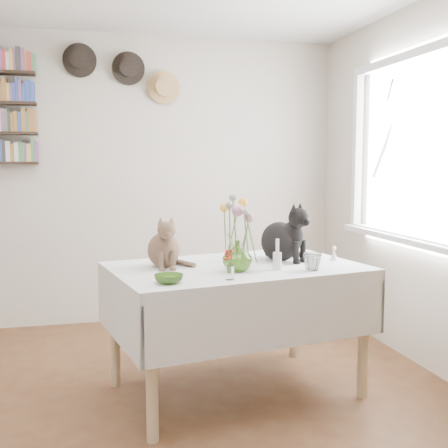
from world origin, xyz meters
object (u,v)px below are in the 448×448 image
object	(u,v)px
tabby_cat	(163,241)
flower_vase	(237,256)
black_cat	(280,231)
dining_table	(236,297)

from	to	relation	value
tabby_cat	flower_vase	world-z (taller)	tabby_cat
tabby_cat	black_cat	xyz separation A→B (m)	(0.74, 0.05, 0.03)
dining_table	flower_vase	xyz separation A→B (m)	(-0.04, -0.18, 0.28)
dining_table	flower_vase	distance (m)	0.33
tabby_cat	dining_table	bearing A→B (deg)	-10.07
dining_table	tabby_cat	xyz separation A→B (m)	(-0.43, 0.06, 0.35)
dining_table	black_cat	world-z (taller)	black_cat
black_cat	flower_vase	size ratio (longest dim) A/B	2.13
black_cat	flower_vase	world-z (taller)	black_cat
dining_table	tabby_cat	distance (m)	0.56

